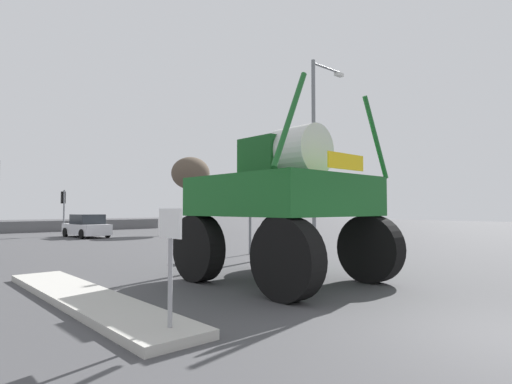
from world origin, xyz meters
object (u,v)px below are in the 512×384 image
(lane_arrow_sign, at_px, (170,245))
(sedan_ahead, at_px, (87,226))
(streetlight_near_right, at_px, (316,144))
(oversize_sprayer, at_px, (284,202))
(bare_tree_right, at_px, (191,174))
(traffic_signal_far_left, at_px, (63,203))
(traffic_signal_near_right, at_px, (248,196))

(lane_arrow_sign, relative_size, sedan_ahead, 0.42)
(sedan_ahead, distance_m, streetlight_near_right, 16.91)
(oversize_sprayer, bearing_deg, lane_arrow_sign, 113.40)
(sedan_ahead, relative_size, bare_tree_right, 0.72)
(sedan_ahead, bearing_deg, traffic_signal_far_left, 12.94)
(sedan_ahead, distance_m, traffic_signal_near_right, 14.95)
(sedan_ahead, xyz_separation_m, streetlight_near_right, (4.91, -15.62, 4.21))
(traffic_signal_near_right, bearing_deg, streetlight_near_right, -13.33)
(oversize_sprayer, height_order, streetlight_near_right, streetlight_near_right)
(lane_arrow_sign, distance_m, traffic_signal_far_left, 25.70)
(lane_arrow_sign, relative_size, bare_tree_right, 0.30)
(traffic_signal_near_right, bearing_deg, lane_arrow_sign, -136.68)
(traffic_signal_far_left, relative_size, streetlight_near_right, 0.36)
(oversize_sprayer, xyz_separation_m, traffic_signal_far_left, (1.47, 22.95, 0.27))
(sedan_ahead, xyz_separation_m, traffic_signal_near_right, (1.40, -14.79, 1.70))
(sedan_ahead, xyz_separation_m, traffic_signal_far_left, (-0.74, 2.54, 1.62))
(lane_arrow_sign, xyz_separation_m, sedan_ahead, (6.71, 22.44, -0.63))
(lane_arrow_sign, relative_size, traffic_signal_far_left, 0.54)
(sedan_ahead, distance_m, traffic_signal_far_left, 3.10)
(traffic_signal_near_right, bearing_deg, sedan_ahead, 95.41)
(sedan_ahead, bearing_deg, bare_tree_right, -104.59)
(oversize_sprayer, distance_m, traffic_signal_far_left, 23.00)
(lane_arrow_sign, distance_m, sedan_ahead, 23.43)
(traffic_signal_far_left, xyz_separation_m, streetlight_near_right, (5.65, -18.16, 2.60))
(bare_tree_right, bearing_deg, sedan_ahead, 168.64)
(traffic_signal_far_left, distance_m, streetlight_near_right, 19.20)
(traffic_signal_far_left, distance_m, bare_tree_right, 9.14)
(traffic_signal_far_left, relative_size, bare_tree_right, 0.55)
(streetlight_near_right, relative_size, bare_tree_right, 1.52)
(traffic_signal_far_left, bearing_deg, oversize_sprayer, -93.66)
(lane_arrow_sign, height_order, oversize_sprayer, oversize_sprayer)
(streetlight_near_right, xyz_separation_m, bare_tree_right, (2.27, 14.18, -0.37))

